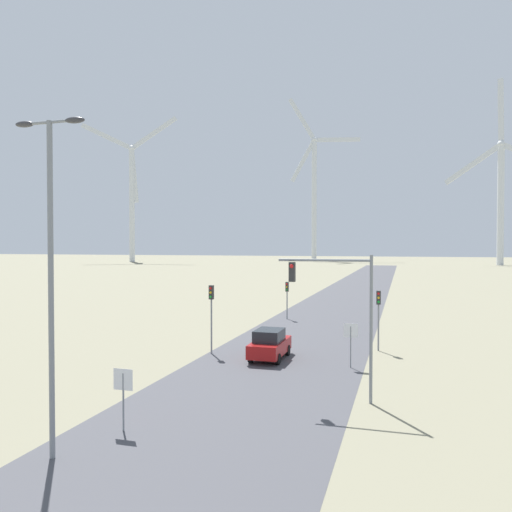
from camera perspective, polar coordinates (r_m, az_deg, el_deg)
The scene contains 12 objects.
road_surface at distance 54.65m, azimuth 9.00°, elevation -6.06°, with size 10.00×240.00×0.01m.
streetlamp at distance 17.47m, azimuth -22.42°, elevation 0.49°, with size 2.62×0.32×11.03m.
stop_sign_near at distance 19.92m, azimuth -14.93°, elevation -14.32°, with size 0.81×0.07×2.34m.
stop_sign_far at distance 29.10m, azimuth 10.77°, elevation -9.05°, with size 0.81×0.07×2.53m.
traffic_light_post_near_left at distance 32.15m, azimuth -5.13°, elevation -5.46°, with size 0.28×0.34×4.39m.
traffic_light_post_near_right at distance 33.86m, azimuth 13.83°, elevation -5.66°, with size 0.28×0.34×3.96m.
traffic_light_post_mid_left at distance 46.92m, azimuth 3.57°, elevation -4.11°, with size 0.28×0.33×3.49m.
traffic_light_mast_overhead at distance 22.57m, azimuth 9.51°, elevation -4.78°, with size 4.23×0.35×6.54m.
car_approaching at distance 30.87m, azimuth 1.57°, elevation -10.05°, with size 1.88×4.10×1.83m.
wind_turbine_far_left at distance 213.10m, azimuth -14.00°, elevation 7.22°, with size 37.30×13.13×60.05m.
wind_turbine_left at distance 224.74m, azimuth 6.67°, elevation 7.82°, with size 30.48×12.35×71.69m.
wind_turbine_center at distance 189.87m, azimuth 26.19°, elevation 6.97°, with size 35.36×18.21×63.33m.
Camera 1 is at (7.05, -5.74, 6.98)m, focal length 35.00 mm.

